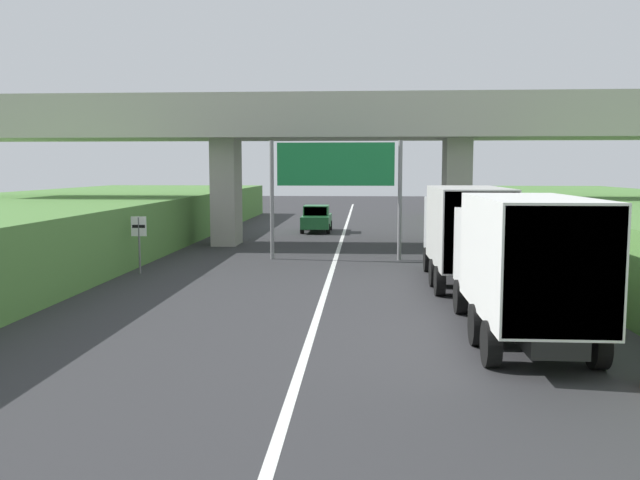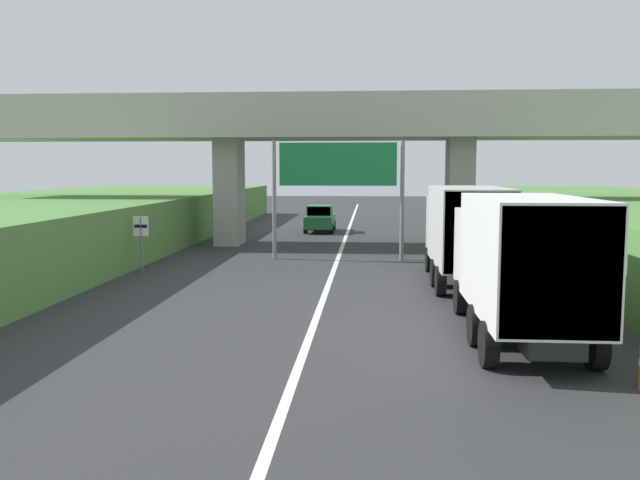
{
  "view_description": "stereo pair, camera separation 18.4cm",
  "coord_description": "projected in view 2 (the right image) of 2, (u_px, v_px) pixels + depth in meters",
  "views": [
    {
      "loc": [
        1.27,
        0.46,
        4.06
      ],
      "look_at": [
        0.0,
        19.66,
        2.0
      ],
      "focal_mm": 37.44,
      "sensor_mm": 36.0,
      "label": 1
    },
    {
      "loc": [
        1.45,
        0.47,
        4.06
      ],
      "look_at": [
        0.0,
        19.66,
        2.0
      ],
      "focal_mm": 37.44,
      "sensor_mm": 36.0,
      "label": 2
    }
  ],
  "objects": [
    {
      "name": "car_green",
      "position": [
        320.0,
        219.0,
        42.97
      ],
      "size": [
        1.86,
        4.1,
        1.72
      ],
      "color": "#236B38",
      "rests_on": "ground"
    },
    {
      "name": "overhead_highway_sign",
      "position": [
        338.0,
        172.0,
        29.51
      ],
      "size": [
        5.88,
        0.18,
        5.31
      ],
      "color": "slate",
      "rests_on": "ground"
    },
    {
      "name": "construction_barrel_4",
      "position": [
        503.0,
        261.0,
        26.26
      ],
      "size": [
        0.57,
        0.57,
        0.9
      ],
      "color": "orange",
      "rests_on": "ground"
    },
    {
      "name": "truck_white",
      "position": [
        520.0,
        260.0,
        15.67
      ],
      "size": [
        2.44,
        7.3,
        3.44
      ],
      "color": "black",
      "rests_on": "ground"
    },
    {
      "name": "construction_barrel_2",
      "position": [
        570.0,
        311.0,
        16.89
      ],
      "size": [
        0.57,
        0.57,
        0.9
      ],
      "color": "orange",
      "rests_on": "ground"
    },
    {
      "name": "lane_centre_stripe",
      "position": [
        336.0,
        264.0,
        28.43
      ],
      "size": [
        0.2,
        97.2,
        0.01
      ],
      "primitive_type": "cube",
      "color": "white",
      "rests_on": "ground"
    },
    {
      "name": "speed_limit_sign",
      "position": [
        141.0,
        236.0,
        25.8
      ],
      "size": [
        0.6,
        0.08,
        2.23
      ],
      "color": "slate",
      "rests_on": "ground"
    },
    {
      "name": "overpass_bridge",
      "position": [
        343.0,
        134.0,
        34.89
      ],
      "size": [
        40.0,
        4.8,
        7.81
      ],
      "color": "#ADA89E",
      "rests_on": "ground"
    },
    {
      "name": "truck_silver",
      "position": [
        465.0,
        230.0,
        23.34
      ],
      "size": [
        2.44,
        7.3,
        3.44
      ],
      "color": "black",
      "rests_on": "ground"
    },
    {
      "name": "construction_barrel_3",
      "position": [
        527.0,
        280.0,
        21.58
      ],
      "size": [
        0.57,
        0.57,
        0.9
      ],
      "color": "orange",
      "rests_on": "ground"
    }
  ]
}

